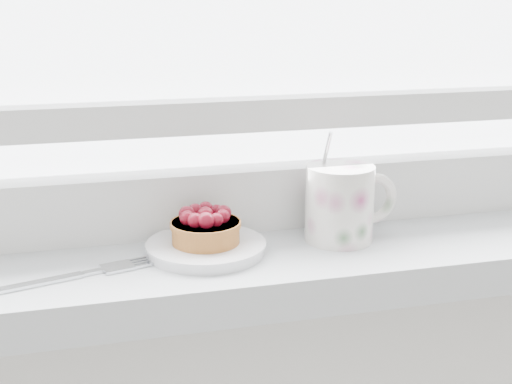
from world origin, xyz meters
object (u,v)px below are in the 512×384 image
object	(u,v)px
saucer	(206,248)
raspberry_tart	(205,227)
floral_mug	(342,202)
fork	(65,278)

from	to	relation	value
saucer	raspberry_tart	bearing A→B (deg)	147.55
saucer	floral_mug	size ratio (longest dim) A/B	1.04
saucer	fork	distance (m)	0.15
saucer	floral_mug	bearing A→B (deg)	1.29
saucer	raspberry_tart	distance (m)	0.02
floral_mug	fork	size ratio (longest dim) A/B	0.61
floral_mug	fork	world-z (taller)	floral_mug
raspberry_tart	fork	distance (m)	0.15
floral_mug	fork	distance (m)	0.30
fork	floral_mug	bearing A→B (deg)	7.10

